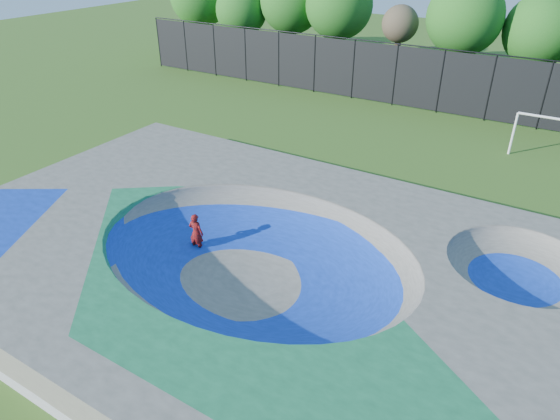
# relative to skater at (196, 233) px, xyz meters

# --- Properties ---
(ground) EXTENTS (120.00, 120.00, 0.00)m
(ground) POSITION_rel_skater_xyz_m (2.86, -0.45, -0.78)
(ground) COLOR #325818
(ground) RESTS_ON ground
(skate_deck) EXTENTS (22.00, 14.00, 1.50)m
(skate_deck) POSITION_rel_skater_xyz_m (2.86, -0.45, -0.03)
(skate_deck) COLOR gray
(skate_deck) RESTS_ON ground
(skater) EXTENTS (0.61, 0.44, 1.56)m
(skater) POSITION_rel_skater_xyz_m (0.00, 0.00, 0.00)
(skater) COLOR red
(skater) RESTS_ON ground
(skateboard) EXTENTS (0.81, 0.39, 0.05)m
(skateboard) POSITION_rel_skater_xyz_m (0.00, 0.00, -0.75)
(skateboard) COLOR black
(skateboard) RESTS_ON ground
(soccer_goal) EXTENTS (3.49, 0.12, 2.31)m
(soccer_goal) POSITION_rel_skater_xyz_m (9.81, 15.74, 0.83)
(soccer_goal) COLOR white
(soccer_goal) RESTS_ON ground
(fence) EXTENTS (48.09, 0.09, 4.04)m
(fence) POSITION_rel_skater_xyz_m (2.86, 20.55, 1.32)
(fence) COLOR black
(fence) RESTS_ON ground
(treeline) EXTENTS (52.95, 6.70, 7.92)m
(treeline) POSITION_rel_skater_xyz_m (4.76, 25.67, 4.14)
(treeline) COLOR #4B3625
(treeline) RESTS_ON ground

